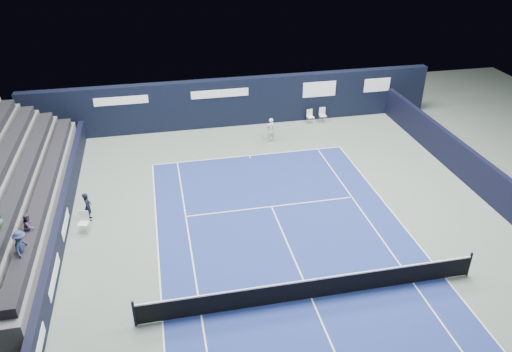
# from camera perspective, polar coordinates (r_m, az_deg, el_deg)

# --- Properties ---
(ground) EXTENTS (48.00, 48.00, 0.00)m
(ground) POSITION_cam_1_polar(r_m,az_deg,el_deg) (20.65, 4.66, -10.05)
(ground) COLOR #57685E
(ground) RESTS_ON ground
(court_surface) EXTENTS (10.97, 23.77, 0.01)m
(court_surface) POSITION_cam_1_polar(r_m,az_deg,el_deg) (19.22, 6.35, -13.74)
(court_surface) COLOR navy
(court_surface) RESTS_ON ground
(enclosure_wall_right) EXTENTS (0.30, 22.00, 1.80)m
(enclosure_wall_right) POSITION_cam_1_polar(r_m,az_deg,el_deg) (27.45, 23.85, 0.37)
(enclosure_wall_right) COLOR black
(enclosure_wall_right) RESTS_ON ground
(folding_chair_back_a) EXTENTS (0.43, 0.46, 0.95)m
(folding_chair_back_a) POSITION_cam_1_polar(r_m,az_deg,el_deg) (33.28, 7.59, 7.24)
(folding_chair_back_a) COLOR silver
(folding_chair_back_a) RESTS_ON ground
(folding_chair_back_b) EXTENTS (0.45, 0.43, 0.90)m
(folding_chair_back_b) POSITION_cam_1_polar(r_m,az_deg,el_deg) (33.03, 6.20, 6.92)
(folding_chair_back_b) COLOR white
(folding_chair_back_b) RESTS_ON ground
(line_judge_chair) EXTENTS (0.54, 0.53, 1.00)m
(line_judge_chair) POSITION_cam_1_polar(r_m,az_deg,el_deg) (23.38, -19.09, -4.80)
(line_judge_chair) COLOR white
(line_judge_chair) RESTS_ON ground
(line_judge) EXTENTS (0.36, 0.53, 1.41)m
(line_judge) POSITION_cam_1_polar(r_m,az_deg,el_deg) (24.03, -18.66, -3.33)
(line_judge) COLOR black
(line_judge) RESTS_ON ground
(court_markings) EXTENTS (11.03, 23.83, 0.00)m
(court_markings) POSITION_cam_1_polar(r_m,az_deg,el_deg) (19.22, 6.35, -13.73)
(court_markings) COLOR white
(court_markings) RESTS_ON court_surface
(tennis_net) EXTENTS (12.90, 0.10, 1.10)m
(tennis_net) POSITION_cam_1_polar(r_m,az_deg,el_deg) (18.88, 6.43, -12.62)
(tennis_net) COLOR black
(tennis_net) RESTS_ON ground
(back_sponsor_wall) EXTENTS (26.00, 0.63, 3.10)m
(back_sponsor_wall) POSITION_cam_1_polar(r_m,az_deg,el_deg) (32.22, -2.39, 8.47)
(back_sponsor_wall) COLOR black
(back_sponsor_wall) RESTS_ON ground
(side_barrier_left) EXTENTS (0.33, 22.00, 1.20)m
(side_barrier_left) POSITION_cam_1_polar(r_m,az_deg,el_deg) (23.34, -21.35, -5.23)
(side_barrier_left) COLOR black
(side_barrier_left) RESTS_ON ground
(tennis_player) EXTENTS (0.64, 0.88, 1.50)m
(tennis_player) POSITION_cam_1_polar(r_m,az_deg,el_deg) (30.14, 1.67, 5.30)
(tennis_player) COLOR silver
(tennis_player) RESTS_ON ground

